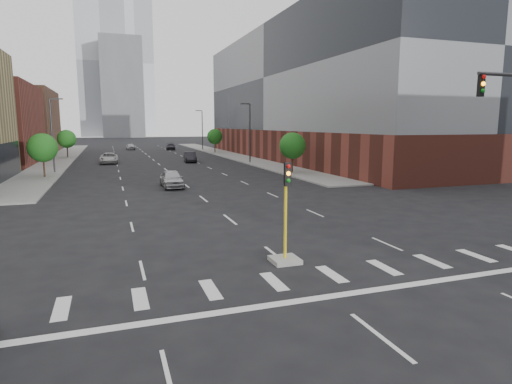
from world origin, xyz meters
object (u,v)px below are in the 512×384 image
car_near_left (172,179)px  car_mid_right (190,157)px  median_traffic_signal (285,241)px  car_far_left (109,158)px  car_deep_right (171,147)px  car_distant (131,147)px

car_near_left → car_mid_right: bearing=76.2°
car_mid_right → median_traffic_signal: bearing=-90.3°
car_mid_right → car_near_left: bearing=-98.4°
car_far_left → car_deep_right: size_ratio=1.13×
car_near_left → median_traffic_signal: bearing=-86.4°
car_distant → car_far_left: bearing=-102.2°
median_traffic_signal → car_deep_right: 85.19m
car_mid_right → car_distant: bearing=106.5°
median_traffic_signal → car_far_left: (-7.09, 52.86, -0.17)m
car_near_left → car_distant: 64.23m
car_far_left → car_deep_right: (13.81, 32.06, -0.06)m
median_traffic_signal → car_distant: 88.55m
car_near_left → car_far_left: (-5.59, 28.56, -0.02)m
car_far_left → car_deep_right: bearing=68.3°
car_near_left → car_deep_right: (8.22, 60.62, -0.08)m
median_traffic_signal → car_deep_right: bearing=85.5°
median_traffic_signal → car_mid_right: (5.13, 51.12, -0.16)m
car_mid_right → car_distant: size_ratio=1.13×
car_near_left → car_far_left: 29.10m
median_traffic_signal → car_near_left: size_ratio=0.91×
car_far_left → car_deep_right: car_far_left is taller
car_far_left → car_mid_right: bearing=-6.5°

